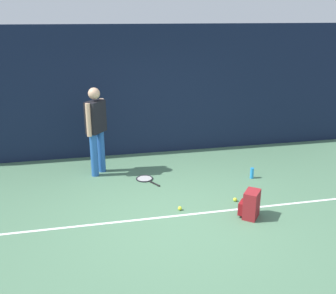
% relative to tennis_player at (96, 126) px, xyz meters
% --- Properties ---
extents(ground_plane, '(12.00, 12.00, 0.00)m').
position_rel_tennis_player_xyz_m(ground_plane, '(1.06, -1.97, -0.97)').
color(ground_plane, '#4C7556').
extents(back_fence, '(10.00, 0.10, 2.79)m').
position_rel_tennis_player_xyz_m(back_fence, '(1.06, 1.03, 0.43)').
color(back_fence, '#141E38').
rests_on(back_fence, ground).
extents(court_line, '(9.00, 0.05, 0.00)m').
position_rel_tennis_player_xyz_m(court_line, '(1.06, -1.98, -0.96)').
color(court_line, white).
rests_on(court_line, ground).
extents(tennis_player, '(0.42, 0.45, 1.70)m').
position_rel_tennis_player_xyz_m(tennis_player, '(0.00, 0.00, 0.00)').
color(tennis_player, '#2659A5').
rests_on(tennis_player, ground).
extents(tennis_racket, '(0.45, 0.62, 0.03)m').
position_rel_tennis_player_xyz_m(tennis_racket, '(0.85, -0.50, -0.95)').
color(tennis_racket, black).
rests_on(tennis_racket, ground).
extents(backpack, '(0.38, 0.38, 0.44)m').
position_rel_tennis_player_xyz_m(backpack, '(2.20, -2.25, -0.76)').
color(backpack, maroon).
rests_on(backpack, ground).
extents(tennis_ball_near_player, '(0.07, 0.07, 0.07)m').
position_rel_tennis_player_xyz_m(tennis_ball_near_player, '(2.18, -1.70, -0.93)').
color(tennis_ball_near_player, '#CCE033').
rests_on(tennis_ball_near_player, ground).
extents(tennis_ball_by_fence, '(0.07, 0.07, 0.07)m').
position_rel_tennis_player_xyz_m(tennis_ball_by_fence, '(1.20, -1.81, -0.93)').
color(tennis_ball_by_fence, '#CCE033').
rests_on(tennis_ball_by_fence, ground).
extents(water_bottle, '(0.07, 0.07, 0.21)m').
position_rel_tennis_player_xyz_m(water_bottle, '(2.85, -0.85, -0.86)').
color(water_bottle, '#268CD8').
rests_on(water_bottle, ground).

